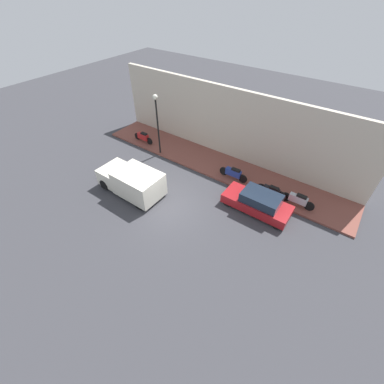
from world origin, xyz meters
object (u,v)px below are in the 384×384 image
Objects in this scene: motorcycle_blue at (233,173)px; streetlamp at (157,115)px; delivery_van at (131,181)px; motorcycle_black at (271,191)px; motorcycle_red at (143,137)px; parked_car at (258,202)px; scooter_silver at (298,200)px.

streetlamp reaches higher than motorcycle_blue.
delivery_van reaches higher than motorcycle_black.
motorcycle_red is 0.93× the size of motorcycle_blue.
parked_car is 3.12m from motorcycle_blue.
scooter_silver is (0.16, -1.64, 0.02)m from motorcycle_black.
motorcycle_blue is at bearing -86.16° from streetlamp.
parked_car is 2.52m from scooter_silver.
motorcycle_blue is (-0.02, -8.50, 0.01)m from motorcycle_red.
scooter_silver is 0.97× the size of motorcycle_blue.
motorcycle_black is 1.65m from scooter_silver.
motorcycle_red is at bearing 81.06° from parked_car.
parked_car is 8.02m from delivery_van.
motorcycle_black is 9.50m from streetlamp.
delivery_van is 8.93m from motorcycle_black.
delivery_van is (-3.19, 7.35, 0.28)m from parked_car.
scooter_silver is at bearing -47.92° from parked_car.
delivery_van is 2.17× the size of scooter_silver.
delivery_van reaches higher than motorcycle_red.
parked_car is 11.24m from motorcycle_red.
streetlamp is (-0.22, 9.11, 2.70)m from motorcycle_black.
motorcycle_black is at bearing -94.05° from motorcycle_blue.
streetlamp is (-0.44, -2.22, 2.69)m from motorcycle_red.
scooter_silver is at bearing -90.47° from motorcycle_blue.
motorcycle_red is 8.51m from motorcycle_blue.
motorcycle_red is at bearing 89.85° from motorcycle_blue.
motorcycle_black is at bearing -8.41° from parked_car.
scooter_silver is 11.09m from streetlamp.
motorcycle_black is (1.52, -0.23, -0.05)m from parked_car.
parked_car is at bearing -98.94° from motorcycle_red.
parked_car reaches higher than motorcycle_red.
motorcycle_red is (1.75, 11.11, -0.04)m from parked_car.
motorcycle_blue is (4.91, -4.75, -0.30)m from delivery_van.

